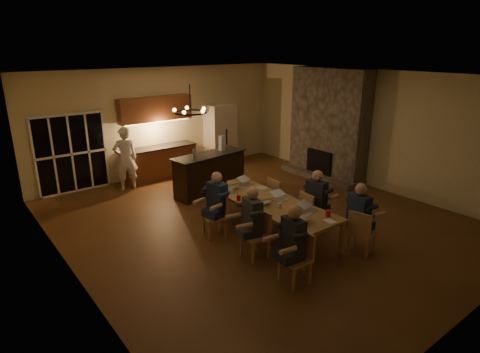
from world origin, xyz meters
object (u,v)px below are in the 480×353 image
at_px(mug_front, 280,206).
at_px(redcup_mid, 239,198).
at_px(chair_left_far, 215,216).
at_px(bar_bottle, 194,154).
at_px(chair_right_near, 362,231).
at_px(person_left_mid, 252,222).
at_px(plate_far, 262,188).
at_px(bar_blender, 222,143).
at_px(chair_left_mid, 255,236).
at_px(redcup_near, 328,213).
at_px(chair_right_mid, 313,212).
at_px(plate_near, 302,206).
at_px(laptop_f, 247,180).
at_px(laptop_e, 229,184).
at_px(bar_island, 210,174).
at_px(plate_left, 286,219).
at_px(person_left_far, 217,204).
at_px(laptop_b, 309,206).
at_px(mug_back, 231,191).
at_px(person_left_near, 293,245).
at_px(mug_mid, 254,191).
at_px(person_right_mid, 316,202).
at_px(can_cola, 225,183).
at_px(chair_right_far, 280,196).
at_px(standing_person, 125,159).
at_px(laptop_a, 299,215).
at_px(laptop_c, 262,198).
at_px(laptop_d, 281,195).
at_px(person_right_near, 358,218).
at_px(chandelier, 191,112).
at_px(dining_table, 269,218).
at_px(refrigerator, 220,135).

xyz_separation_m(mug_front, redcup_mid, (-0.39, 0.81, 0.01)).
relative_size(chair_left_far, bar_bottle, 3.71).
xyz_separation_m(chair_right_near, person_left_mid, (-1.73, 1.18, 0.24)).
bearing_deg(plate_far, bar_blender, 77.09).
distance_m(chair_left_mid, redcup_near, 1.43).
height_order(chair_right_mid, plate_near, chair_right_mid).
bearing_deg(laptop_f, laptop_e, 156.37).
height_order(bar_island, laptop_e, bar_island).
relative_size(laptop_e, plate_left, 1.37).
height_order(chair_right_near, person_left_far, person_left_far).
xyz_separation_m(laptop_b, laptop_f, (0.03, 1.94, 0.00)).
height_order(laptop_f, plate_near, laptop_f).
bearing_deg(mug_back, chair_right_near, -64.06).
relative_size(chair_right_near, person_left_near, 0.64).
bearing_deg(person_left_mid, mug_mid, 151.15).
height_order(person_right_mid, laptop_b, person_right_mid).
height_order(redcup_mid, can_cola, same).
bearing_deg(chair_right_far, chair_right_near, -177.11).
distance_m(bar_island, standing_person, 2.33).
relative_size(chair_right_near, plate_left, 3.80).
height_order(chair_left_mid, plate_far, chair_left_mid).
relative_size(laptop_e, mug_front, 3.20).
bearing_deg(mug_front, chair_left_far, 129.16).
xyz_separation_m(bar_island, laptop_b, (-0.18, -3.72, 0.32)).
relative_size(chair_right_mid, laptop_a, 2.78).
bearing_deg(mug_back, chair_left_mid, -109.30).
relative_size(standing_person, bar_bottle, 7.31).
relative_size(laptop_c, bar_bottle, 1.33).
bearing_deg(laptop_d, person_left_near, -133.71).
relative_size(standing_person, redcup_near, 14.63).
bearing_deg(chair_right_mid, bar_blender, 6.71).
distance_m(chair_right_mid, person_left_near, 2.08).
height_order(person_left_near, laptop_f, person_left_near).
relative_size(person_right_near, can_cola, 11.50).
height_order(chair_right_mid, laptop_b, laptop_b).
xyz_separation_m(chair_left_mid, person_left_far, (-0.01, 1.20, 0.24)).
bearing_deg(chair_left_mid, laptop_a, 52.63).
bearing_deg(chair_left_far, bar_island, 162.59).
xyz_separation_m(laptop_c, laptop_e, (0.00, 1.12, 0.00)).
bearing_deg(person_right_mid, chandelier, 70.11).
bearing_deg(mug_front, chair_right_near, -52.78).
relative_size(chair_left_far, person_left_near, 0.64).
bearing_deg(chair_left_far, plate_near, 58.95).
xyz_separation_m(laptop_e, mug_front, (0.11, -1.52, -0.06)).
xyz_separation_m(chandelier, plate_near, (2.10, -0.64, -1.99)).
xyz_separation_m(dining_table, person_right_near, (0.88, -1.56, 0.31)).
bearing_deg(bar_island, laptop_a, -106.54).
distance_m(standing_person, laptop_a, 5.59).
relative_size(person_left_near, bar_bottle, 5.75).
distance_m(refrigerator, person_right_near, 6.54).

